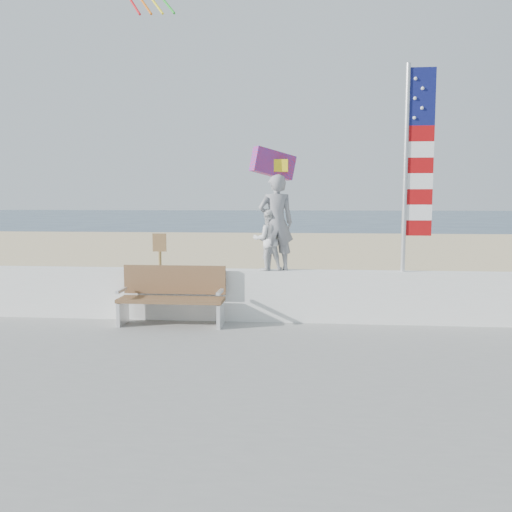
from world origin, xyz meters
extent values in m
plane|color=#2B4156|center=(0.00, 0.00, 0.00)|extent=(220.00, 220.00, 0.00)
cube|color=beige|center=(0.00, 9.00, 0.04)|extent=(90.00, 40.00, 0.08)
cube|color=white|center=(0.00, 2.00, 0.63)|extent=(30.00, 0.35, 0.90)
imported|color=gray|center=(0.53, 2.00, 1.92)|extent=(0.69, 0.53, 1.67)
imported|color=white|center=(0.39, 2.00, 1.62)|extent=(0.62, 0.54, 1.08)
cube|color=brown|center=(-1.22, 1.45, 0.62)|extent=(1.80, 0.50, 0.06)
cube|color=brown|center=(-1.22, 1.72, 0.93)|extent=(1.80, 0.05, 0.50)
cube|color=silver|center=(-2.07, 1.45, 0.38)|extent=(0.06, 0.50, 0.40)
cube|color=silver|center=(-2.07, 1.40, 0.78)|extent=(0.06, 0.45, 0.05)
cube|color=silver|center=(-0.37, 1.45, 0.38)|extent=(0.06, 0.50, 0.40)
cube|color=silver|center=(-0.37, 1.40, 0.78)|extent=(0.06, 0.45, 0.05)
cylinder|color=silver|center=(2.73, 2.00, 2.83)|extent=(0.08, 0.08, 3.50)
cube|color=#0F1451|center=(2.97, 2.00, 4.03)|extent=(0.44, 0.02, 0.95)
cube|color=#9E0A0C|center=(2.97, 2.00, 1.84)|extent=(0.44, 0.02, 0.26)
cube|color=white|center=(2.97, 2.00, 2.10)|extent=(0.44, 0.02, 0.26)
cube|color=#9E0A0C|center=(2.97, 2.00, 2.37)|extent=(0.44, 0.02, 0.26)
cube|color=white|center=(2.97, 2.00, 2.63)|extent=(0.44, 0.02, 0.26)
cube|color=#9E0A0C|center=(2.97, 2.00, 2.89)|extent=(0.44, 0.02, 0.26)
cube|color=white|center=(2.97, 2.00, 3.16)|extent=(0.44, 0.02, 0.26)
cube|color=#9E0A0C|center=(2.97, 2.00, 3.42)|extent=(0.44, 0.02, 0.26)
sphere|color=white|center=(2.85, 1.98, 3.68)|extent=(0.06, 0.06, 0.06)
sphere|color=white|center=(2.97, 1.98, 3.84)|extent=(0.06, 0.06, 0.06)
sphere|color=white|center=(2.85, 1.98, 4.00)|extent=(0.06, 0.06, 0.06)
sphere|color=white|center=(2.97, 1.98, 4.16)|extent=(0.06, 0.06, 0.06)
sphere|color=white|center=(2.85, 1.98, 4.32)|extent=(0.06, 0.06, 0.06)
cube|color=red|center=(0.28, 5.15, 3.15)|extent=(1.09, 0.81, 0.76)
cube|color=yellow|center=(0.43, 5.15, 3.10)|extent=(0.39, 0.29, 0.28)
cylinder|color=olive|center=(-2.33, 4.81, 0.68)|extent=(0.07, 0.07, 1.20)
cube|color=olive|center=(-2.33, 4.79, 1.33)|extent=(0.32, 0.03, 0.42)
camera|label=1|loc=(1.06, -7.46, 2.32)|focal=38.00mm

